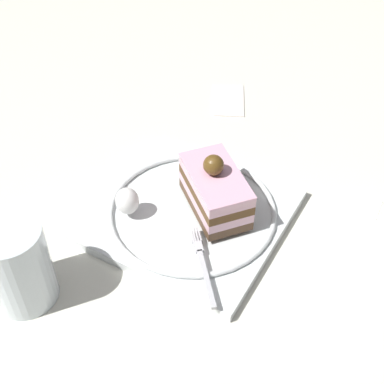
% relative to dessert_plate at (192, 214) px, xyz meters
% --- Properties ---
extents(ground_plane, '(2.40, 2.40, 0.00)m').
position_rel_dessert_plate_xyz_m(ground_plane, '(0.02, 0.03, -0.01)').
color(ground_plane, silver).
extents(dessert_plate, '(0.27, 0.27, 0.02)m').
position_rel_dessert_plate_xyz_m(dessert_plate, '(0.00, 0.00, 0.00)').
color(dessert_plate, white).
rests_on(dessert_plate, ground_plane).
extents(cake_slice, '(0.11, 0.13, 0.08)m').
position_rel_dessert_plate_xyz_m(cake_slice, '(0.02, -0.02, 0.04)').
color(cake_slice, brown).
rests_on(cake_slice, dessert_plate).
extents(whipped_cream_dollop, '(0.03, 0.03, 0.04)m').
position_rel_dessert_plate_xyz_m(whipped_cream_dollop, '(-0.06, 0.06, 0.03)').
color(whipped_cream_dollop, white).
rests_on(whipped_cream_dollop, dessert_plate).
extents(fork, '(0.09, 0.10, 0.00)m').
position_rel_dessert_plate_xyz_m(fork, '(-0.06, -0.07, 0.01)').
color(fork, silver).
rests_on(fork, dessert_plate).
extents(drink_glass_near, '(0.07, 0.07, 0.11)m').
position_rel_dessert_plate_xyz_m(drink_glass_near, '(-0.22, 0.07, 0.04)').
color(drink_glass_near, silver).
rests_on(drink_glass_near, ground_plane).
extents(folded_napkin, '(0.11, 0.10, 0.00)m').
position_rel_dessert_plate_xyz_m(folded_napkin, '(0.26, 0.13, -0.01)').
color(folded_napkin, silver).
rests_on(folded_napkin, ground_plane).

